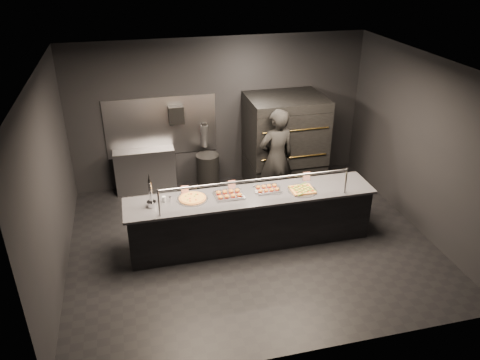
{
  "coord_description": "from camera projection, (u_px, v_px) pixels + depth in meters",
  "views": [
    {
      "loc": [
        -1.76,
        -6.42,
        4.59
      ],
      "look_at": [
        -0.14,
        0.2,
        1.11
      ],
      "focal_mm": 35.0,
      "sensor_mm": 36.0,
      "label": 1
    }
  ],
  "objects": [
    {
      "name": "worker",
      "position": [
        276.0,
        158.0,
        8.76
      ],
      "size": [
        0.77,
        0.57,
        1.93
      ],
      "primitive_type": "imported",
      "rotation": [
        0.0,
        0.0,
        3.3
      ],
      "color": "black",
      "rests_on": "ground"
    },
    {
      "name": "prep_shelf",
      "position": [
        145.0,
        170.0,
        9.48
      ],
      "size": [
        1.2,
        0.35,
        0.9
      ],
      "primitive_type": "cube",
      "color": "#99999E",
      "rests_on": "ground"
    },
    {
      "name": "beer_tap",
      "position": [
        151.0,
        197.0,
        7.19
      ],
      "size": [
        0.15,
        0.21,
        0.57
      ],
      "color": "silver",
      "rests_on": "service_counter"
    },
    {
      "name": "trash_bin",
      "position": [
        208.0,
        172.0,
        9.54
      ],
      "size": [
        0.46,
        0.46,
        0.77
      ],
      "primitive_type": "cylinder",
      "color": "black",
      "rests_on": "ground"
    },
    {
      "name": "pizza_oven",
      "position": [
        284.0,
        142.0,
        9.47
      ],
      "size": [
        1.5,
        1.23,
        1.91
      ],
      "color": "black",
      "rests_on": "ground"
    },
    {
      "name": "condiment_jar",
      "position": [
        166.0,
        199.0,
        7.37
      ],
      "size": [
        0.15,
        0.06,
        0.1
      ],
      "color": "silver",
      "rests_on": "service_counter"
    },
    {
      "name": "slider_tray_b",
      "position": [
        268.0,
        189.0,
        7.72
      ],
      "size": [
        0.48,
        0.41,
        0.07
      ],
      "color": "silver",
      "rests_on": "service_counter"
    },
    {
      "name": "tent_cards",
      "position": [
        242.0,
        183.0,
        7.79
      ],
      "size": [
        2.22,
        0.04,
        0.15
      ],
      "color": "white",
      "rests_on": "service_counter"
    },
    {
      "name": "square_pizza",
      "position": [
        302.0,
        190.0,
        7.7
      ],
      "size": [
        0.48,
        0.48,
        0.05
      ],
      "color": "silver",
      "rests_on": "service_counter"
    },
    {
      "name": "fire_extinguisher",
      "position": [
        204.0,
        135.0,
        9.53
      ],
      "size": [
        0.14,
        0.14,
        0.51
      ],
      "color": "#B2B2B7",
      "rests_on": "room"
    },
    {
      "name": "service_counter",
      "position": [
        251.0,
        219.0,
        7.8
      ],
      "size": [
        4.1,
        0.78,
        1.37
      ],
      "color": "black",
      "rests_on": "ground"
    },
    {
      "name": "towel_dispenser",
      "position": [
        176.0,
        115.0,
        9.18
      ],
      "size": [
        0.3,
        0.2,
        0.35
      ],
      "primitive_type": "cube",
      "color": "black",
      "rests_on": "room"
    },
    {
      "name": "room",
      "position": [
        249.0,
        161.0,
        7.37
      ],
      "size": [
        6.04,
        6.0,
        3.0
      ],
      "color": "black",
      "rests_on": "ground"
    },
    {
      "name": "slider_tray_a",
      "position": [
        229.0,
        195.0,
        7.54
      ],
      "size": [
        0.48,
        0.37,
        0.07
      ],
      "color": "silver",
      "rests_on": "service_counter"
    },
    {
      "name": "round_pizza",
      "position": [
        193.0,
        198.0,
        7.46
      ],
      "size": [
        0.5,
        0.5,
        0.03
      ],
      "color": "silver",
      "rests_on": "service_counter"
    }
  ]
}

